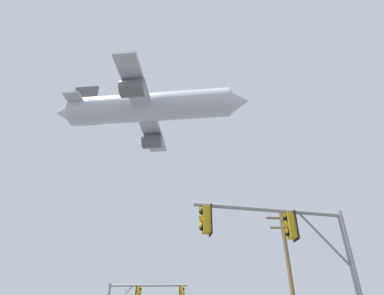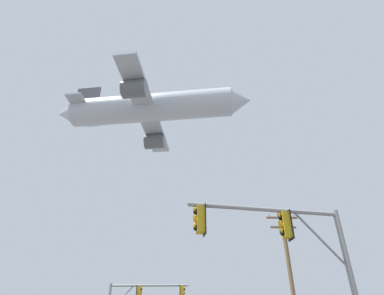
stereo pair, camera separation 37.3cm
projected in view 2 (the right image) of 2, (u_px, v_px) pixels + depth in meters
The scene contains 3 objects.
signal_pole_near at pixel (291, 247), 11.09m from camera, with size 5.59×1.10×5.82m.
utility_pole at pixel (291, 280), 21.13m from camera, with size 2.20×0.28×9.99m.
airplane at pixel (151, 108), 50.16m from camera, with size 30.20×23.33×8.22m.
Camera 2 is at (-0.21, -3.45, 1.37)m, focal length 30.70 mm.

